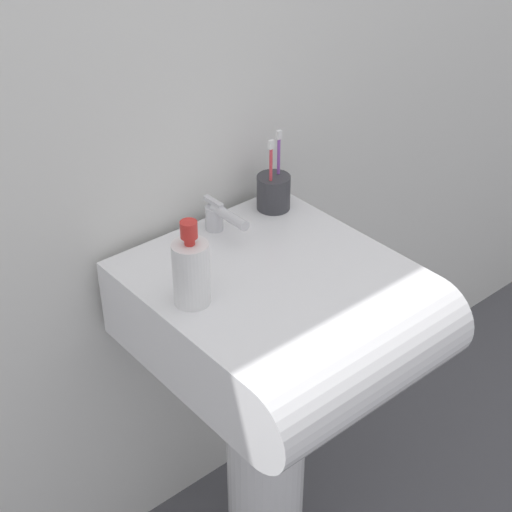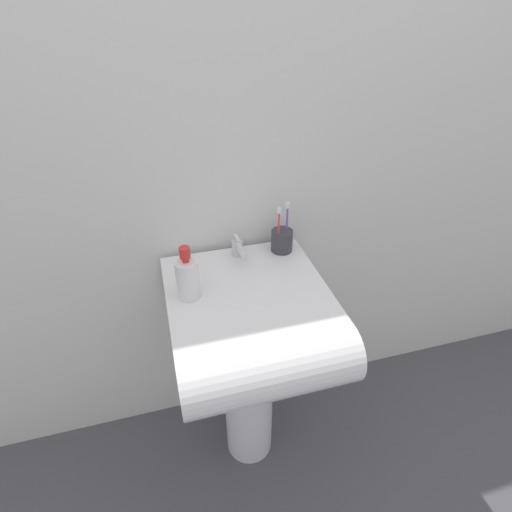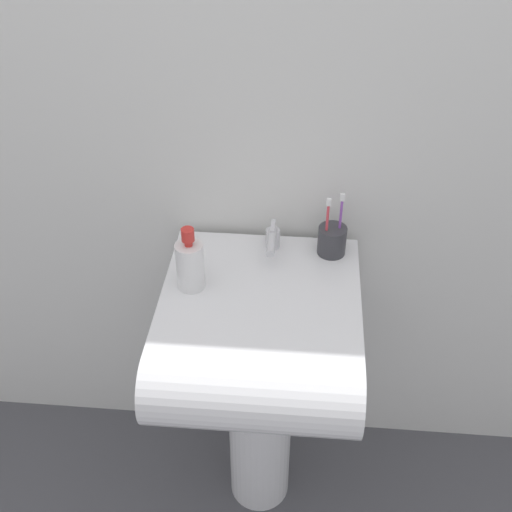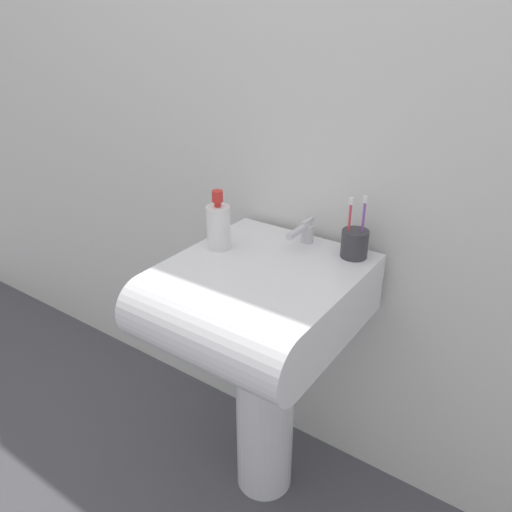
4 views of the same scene
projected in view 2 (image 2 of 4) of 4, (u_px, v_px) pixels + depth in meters
The scene contains 7 objects.
ground_plane at pixel (249, 442), 1.73m from camera, with size 6.00×6.00×0.00m, color #4C4C51.
wall_back at pixel (223, 150), 1.30m from camera, with size 5.00×0.05×2.40m, color silver.
sink_pedestal at pixel (249, 393), 1.54m from camera, with size 0.19×0.19×0.67m, color white.
sink_basin at pixel (252, 324), 1.25m from camera, with size 0.50×0.58×0.18m.
faucet at pixel (239, 248), 1.38m from camera, with size 0.04×0.14×0.07m.
toothbrush_cup at pixel (282, 240), 1.42m from camera, with size 0.08×0.08×0.19m.
soap_bottle at pixel (188, 278), 1.19m from camera, with size 0.07×0.07×0.18m.
Camera 2 is at (-0.24, -0.96, 1.64)m, focal length 28.00 mm.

